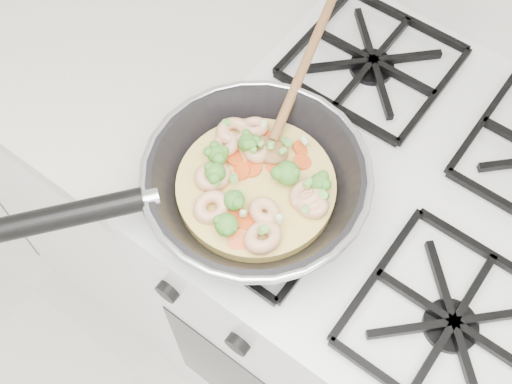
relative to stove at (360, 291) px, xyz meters
The scene contains 3 objects.
stove is the anchor object (origin of this frame).
counter_left 0.80m from the stove, behind, with size 1.00×0.60×0.90m.
skillet 0.54m from the stove, 135.09° to the right, with size 0.38×0.60×0.09m.
Camera 1 is at (0.10, 1.21, 1.67)m, focal length 43.80 mm.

